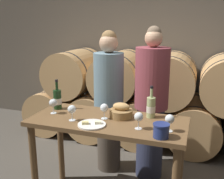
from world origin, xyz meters
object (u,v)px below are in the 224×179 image
object	(u,v)px
cheese_plate	(92,124)
wine_glass_center	(104,108)
person_left	(109,102)
wine_bottle_red	(57,99)
wine_bottle_white	(151,107)
bread_basket	(121,112)
wine_glass_right	(139,117)
wine_glass_left	(72,110)
tasting_table	(108,135)
blue_crock	(161,130)
wine_glass_far_right	(170,119)
wine_glass_far_left	(53,103)
person_right	(151,105)

from	to	relation	value
cheese_plate	wine_glass_center	distance (m)	0.21
person_left	wine_glass_center	world-z (taller)	person_left
wine_bottle_red	wine_bottle_white	xyz separation A→B (m)	(0.94, 0.06, -0.00)
bread_basket	cheese_plate	distance (m)	0.33
cheese_plate	wine_glass_right	world-z (taller)	wine_glass_right
person_left	wine_glass_left	bearing A→B (deg)	-95.01
tasting_table	blue_crock	xyz separation A→B (m)	(0.51, -0.22, 0.21)
person_left	blue_crock	distance (m)	1.16
wine_glass_left	wine_glass_far_right	bearing A→B (deg)	2.41
person_left	cheese_plate	world-z (taller)	person_left
blue_crock	wine_bottle_red	bearing A→B (deg)	162.38
wine_glass_far_left	blue_crock	bearing A→B (deg)	-11.29
wine_bottle_white	wine_glass_center	size ratio (longest dim) A/B	2.08
person_right	wine_glass_far_left	bearing A→B (deg)	-140.78
person_right	wine_glass_left	distance (m)	0.98
person_right	wine_glass_right	bearing A→B (deg)	-87.12
wine_glass_left	wine_glass_center	bearing A→B (deg)	27.40
tasting_table	person_left	distance (m)	0.70
wine_bottle_red	wine_glass_far_right	world-z (taller)	wine_bottle_red
bread_basket	wine_glass_left	distance (m)	0.45
tasting_table	wine_glass_far_right	bearing A→B (deg)	-9.03
person_left	wine_glass_far_right	bearing A→B (deg)	-43.76
wine_glass_center	tasting_table	bearing A→B (deg)	-13.97
wine_glass_left	wine_glass_right	size ratio (longest dim) A/B	1.00
person_right	wine_glass_far_right	size ratio (longest dim) A/B	11.98
person_left	person_right	size ratio (longest dim) A/B	0.97
wine_glass_far_left	cheese_plate	bearing A→B (deg)	-19.08
person_left	wine_bottle_white	xyz separation A→B (m)	(0.58, -0.48, 0.14)
wine_glass_right	wine_glass_far_right	bearing A→B (deg)	7.04
cheese_plate	wine_glass_right	xyz separation A→B (m)	(0.39, 0.06, 0.09)
blue_crock	wine_glass_far_right	distance (m)	0.15
cheese_plate	wine_glass_far_right	distance (m)	0.65
wine_glass_left	wine_glass_far_right	world-z (taller)	same
person_left	wine_glass_right	size ratio (longest dim) A/B	11.64
wine_glass_far_left	wine_bottle_red	bearing A→B (deg)	102.76
blue_crock	wine_glass_center	world-z (taller)	wine_glass_center
cheese_plate	wine_glass_center	size ratio (longest dim) A/B	1.68
wine_glass_center	wine_glass_far_right	size ratio (longest dim) A/B	1.00
person_left	blue_crock	bearing A→B (deg)	-50.24
person_right	wine_glass_far_right	xyz separation A→B (m)	(0.28, -0.75, 0.13)
wine_bottle_red	wine_glass_left	distance (m)	0.38
bread_basket	wine_glass_right	distance (m)	0.30
wine_bottle_red	blue_crock	size ratio (longest dim) A/B	2.36
person_right	wine_glass_center	world-z (taller)	person_right
person_right	bread_basket	size ratio (longest dim) A/B	8.07
person_right	wine_glass_center	distance (m)	0.73
tasting_table	person_right	distance (m)	0.72
person_left	wine_bottle_white	world-z (taller)	person_left
wine_bottle_white	tasting_table	bearing A→B (deg)	-152.77
wine_glass_right	person_right	bearing A→B (deg)	92.88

